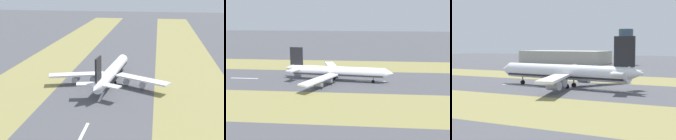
% 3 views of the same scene
% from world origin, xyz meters
% --- Properties ---
extents(ground_plane, '(800.00, 800.00, 0.00)m').
position_xyz_m(ground_plane, '(0.00, 0.00, 0.00)').
color(ground_plane, '#4C4C51').
extents(grass_median_west, '(40.00, 600.00, 0.01)m').
position_xyz_m(grass_median_west, '(-45.00, 0.00, 0.00)').
color(grass_median_west, olive).
rests_on(grass_median_west, ground).
extents(grass_median_east, '(40.00, 600.00, 0.01)m').
position_xyz_m(grass_median_east, '(45.00, 0.00, 0.00)').
color(grass_median_east, olive).
rests_on(grass_median_east, ground).
extents(centreline_dash_near, '(1.20, 18.00, 0.01)m').
position_xyz_m(centreline_dash_near, '(0.00, -55.60, 0.01)').
color(centreline_dash_near, silver).
rests_on(centreline_dash_near, ground).
extents(centreline_dash_mid, '(1.20, 18.00, 0.01)m').
position_xyz_m(centreline_dash_mid, '(0.00, -15.60, 0.01)').
color(centreline_dash_mid, silver).
rests_on(centreline_dash_mid, ground).
extents(centreline_dash_far, '(1.20, 18.00, 0.01)m').
position_xyz_m(centreline_dash_far, '(0.00, 24.40, 0.01)').
color(centreline_dash_far, silver).
rests_on(centreline_dash_far, ground).
extents(airplane_main_jet, '(63.83, 67.22, 20.20)m').
position_xyz_m(airplane_main_jet, '(1.81, 2.50, 6.02)').
color(airplane_main_jet, white).
rests_on(airplane_main_jet, ground).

